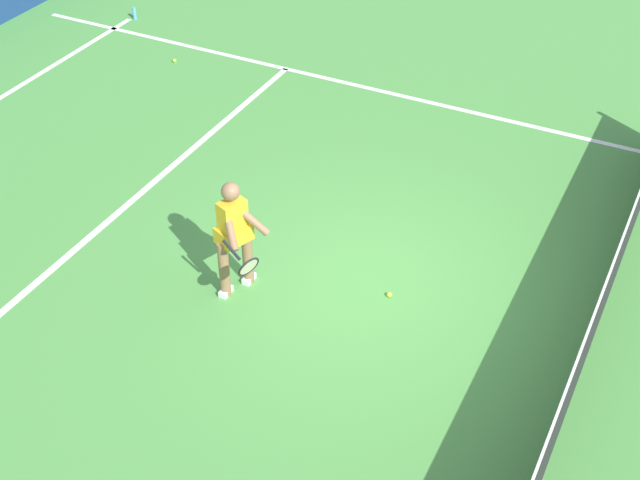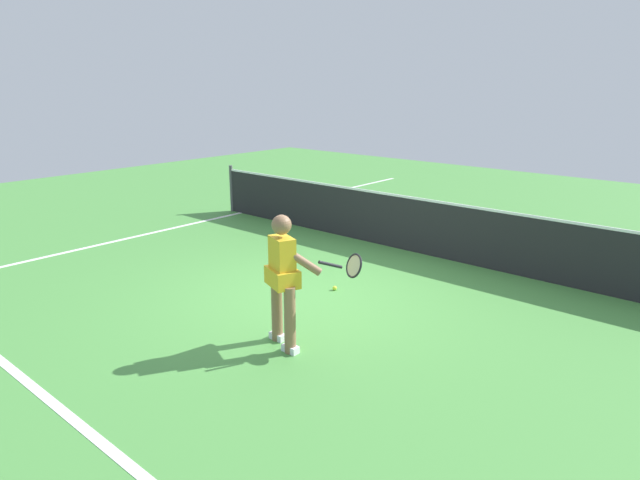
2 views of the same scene
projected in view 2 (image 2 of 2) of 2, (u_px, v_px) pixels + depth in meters
ground_plane at (310, 293)px, 7.99m from camera, size 25.99×25.99×0.00m
service_line_marking at (50, 400)px, 5.29m from camera, size 9.20×0.10×0.01m
sideline_left_marking at (136, 236)px, 10.89m from camera, size 0.10×17.99×0.01m
court_net at (412, 224)px, 9.81m from camera, size 9.88×0.08×1.07m
tennis_player at (285, 276)px, 6.17m from camera, size 1.00×0.86×1.55m
tennis_ball_mid at (335, 288)px, 8.09m from camera, size 0.07×0.07×0.07m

